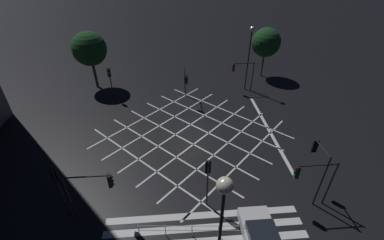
% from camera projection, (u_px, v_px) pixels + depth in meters
% --- Properties ---
extents(ground_plane, '(200.00, 200.00, 0.00)m').
position_uv_depth(ground_plane, '(192.00, 134.00, 23.96)').
color(ground_plane, black).
extents(road_markings, '(18.58, 22.87, 0.01)m').
position_uv_depth(road_markings, '(204.00, 184.00, 18.84)').
color(road_markings, silver).
rests_on(road_markings, ground_plane).
extents(traffic_light_sw_cross, '(0.36, 0.39, 3.98)m').
position_uv_depth(traffic_light_sw_cross, '(58.00, 183.00, 15.16)').
color(traffic_light_sw_cross, black).
rests_on(traffic_light_sw_cross, ground_plane).
extents(traffic_light_se_main, '(2.75, 0.36, 3.75)m').
position_uv_depth(traffic_light_se_main, '(312.00, 175.00, 15.80)').
color(traffic_light_se_main, black).
rests_on(traffic_light_se_main, ground_plane).
extents(traffic_light_ne_main, '(2.63, 0.36, 3.64)m').
position_uv_depth(traffic_light_ne_main, '(242.00, 70.00, 29.77)').
color(traffic_light_ne_main, black).
rests_on(traffic_light_ne_main, ground_plane).
extents(traffic_light_se_cross, '(0.36, 1.99, 4.26)m').
position_uv_depth(traffic_light_se_cross, '(318.00, 160.00, 16.46)').
color(traffic_light_se_cross, black).
rests_on(traffic_light_se_cross, ground_plane).
extents(traffic_light_nw_cross, '(0.36, 0.39, 3.72)m').
position_uv_depth(traffic_light_nw_cross, '(110.00, 77.00, 28.12)').
color(traffic_light_nw_cross, black).
rests_on(traffic_light_nw_cross, ground_plane).
extents(traffic_light_median_north, '(0.36, 2.47, 3.60)m').
position_uv_depth(traffic_light_median_north, '(186.00, 80.00, 27.69)').
color(traffic_light_median_north, black).
rests_on(traffic_light_median_north, ground_plane).
extents(traffic_light_median_south, '(0.36, 0.39, 3.89)m').
position_uv_depth(traffic_light_median_south, '(208.00, 174.00, 15.88)').
color(traffic_light_median_south, black).
rests_on(traffic_light_median_south, ground_plane).
extents(traffic_light_sw_main, '(2.90, 0.36, 3.76)m').
position_uv_depth(traffic_light_sw_main, '(92.00, 187.00, 15.03)').
color(traffic_light_sw_main, black).
rests_on(traffic_light_sw_main, ground_plane).
extents(street_lamp_east, '(0.63, 0.63, 7.88)m').
position_uv_depth(street_lamp_east, '(222.00, 211.00, 9.66)').
color(street_lamp_east, black).
rests_on(street_lamp_east, ground_plane).
extents(street_lamp_west, '(0.50, 0.50, 7.50)m').
position_uv_depth(street_lamp_west, '(250.00, 47.00, 28.68)').
color(street_lamp_west, black).
rests_on(street_lamp_west, ground_plane).
extents(street_tree_near, '(3.64, 3.64, 6.37)m').
position_uv_depth(street_tree_near, '(266.00, 42.00, 32.43)').
color(street_tree_near, brown).
rests_on(street_tree_near, ground_plane).
extents(street_tree_far, '(3.92, 3.92, 6.79)m').
position_uv_depth(street_tree_far, '(89.00, 49.00, 29.50)').
color(street_tree_far, brown).
rests_on(street_tree_far, ground_plane).
extents(waiting_car, '(1.86, 4.06, 1.35)m').
position_uv_depth(waiting_car, '(261.00, 239.00, 14.61)').
color(waiting_car, silver).
rests_on(waiting_car, ground_plane).
extents(pedestrian_railing, '(6.30, 0.55, 1.05)m').
position_uv_depth(pedestrian_railing, '(192.00, 229.00, 15.06)').
color(pedestrian_railing, '#B7B7BC').
rests_on(pedestrian_railing, ground_plane).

